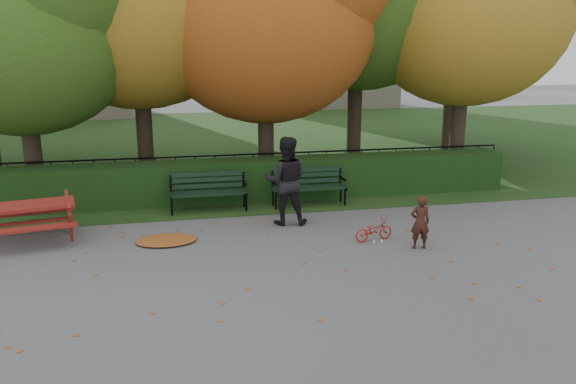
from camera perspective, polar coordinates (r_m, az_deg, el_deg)
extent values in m
plane|color=slate|center=(10.01, 1.01, -7.18)|extent=(90.00, 90.00, 0.00)
plane|color=#1B3313|center=(23.46, -6.67, 5.20)|extent=(90.00, 90.00, 0.00)
cube|color=#C5B49B|center=(38.50, 3.48, 17.72)|extent=(9.00, 6.00, 12.00)
cube|color=black|center=(14.10, -3.06, 1.29)|extent=(13.00, 0.90, 1.00)
cube|color=black|center=(14.97, -3.52, 0.40)|extent=(14.00, 0.04, 0.04)
cube|color=black|center=(14.77, -3.57, 3.86)|extent=(14.00, 0.04, 0.04)
cylinder|color=black|center=(14.75, -15.15, 1.39)|extent=(0.03, 0.03, 1.00)
cylinder|color=black|center=(14.87, -3.54, 1.97)|extent=(0.03, 0.03, 1.00)
cylinder|color=black|center=(15.58, 7.45, 2.44)|extent=(0.03, 0.03, 1.00)
cylinder|color=black|center=(17.05, 18.64, 2.83)|extent=(0.03, 0.03, 1.00)
cylinder|color=black|center=(15.44, -24.57, 4.23)|extent=(0.44, 0.44, 2.62)
ellipsoid|color=#294B13|center=(15.27, -25.68, 14.66)|extent=(5.60, 5.60, 5.04)
cylinder|color=black|center=(16.23, -14.39, 6.44)|extent=(0.44, 0.44, 3.15)
cylinder|color=black|center=(15.66, -2.26, 5.96)|extent=(0.44, 0.44, 2.80)
ellipsoid|color=#9A3911|center=(15.52, -2.38, 16.99)|extent=(6.00, 6.00, 5.40)
cylinder|color=black|center=(17.60, 6.76, 7.94)|extent=(0.44, 0.44, 3.50)
cylinder|color=black|center=(17.35, 16.88, 6.46)|extent=(0.44, 0.44, 2.97)
ellipsoid|color=olive|center=(17.24, 17.67, 17.00)|extent=(5.80, 5.80, 5.22)
cylinder|color=black|center=(21.69, 16.07, 8.20)|extent=(0.44, 0.44, 3.15)
ellipsoid|color=#294B13|center=(21.62, 16.70, 17.11)|extent=(6.00, 6.00, 5.40)
cube|color=black|center=(12.93, -8.01, -0.30)|extent=(1.80, 0.12, 0.04)
cube|color=black|center=(13.11, -8.07, -0.10)|extent=(1.80, 0.12, 0.04)
cube|color=black|center=(13.28, -8.13, 0.09)|extent=(1.80, 0.12, 0.04)
cube|color=black|center=(13.34, -8.17, 0.64)|extent=(1.80, 0.05, 0.10)
cube|color=black|center=(13.31, -8.19, 1.26)|extent=(1.80, 0.05, 0.10)
cube|color=black|center=(13.28, -8.21, 1.81)|extent=(1.80, 0.05, 0.10)
cube|color=black|center=(13.09, -11.78, -0.38)|extent=(0.05, 0.55, 0.06)
cube|color=black|center=(13.30, -11.84, 0.85)|extent=(0.05, 0.05, 0.41)
cylinder|color=black|center=(12.96, -11.73, -1.43)|extent=(0.05, 0.05, 0.44)
cylinder|color=black|center=(13.31, -11.74, -1.02)|extent=(0.05, 0.05, 0.44)
cube|color=black|center=(13.06, -11.82, 0.49)|extent=(0.05, 0.45, 0.04)
cube|color=black|center=(13.19, -4.38, 0.00)|extent=(0.05, 0.55, 0.06)
cube|color=black|center=(13.40, -4.56, 1.21)|extent=(0.05, 0.05, 0.41)
cylinder|color=black|center=(13.07, -4.26, -1.04)|extent=(0.05, 0.05, 0.44)
cylinder|color=black|center=(13.41, -4.47, -0.64)|extent=(0.05, 0.05, 0.44)
cube|color=black|center=(13.16, -4.41, 0.87)|extent=(0.05, 0.45, 0.04)
cube|color=black|center=(13.30, 2.35, 0.24)|extent=(1.80, 0.12, 0.04)
cube|color=black|center=(13.47, 2.16, 0.42)|extent=(1.80, 0.12, 0.04)
cube|color=black|center=(13.64, 1.98, 0.60)|extent=(1.80, 0.12, 0.04)
cube|color=black|center=(13.70, 1.89, 1.13)|extent=(1.80, 0.05, 0.10)
cube|color=black|center=(13.66, 1.90, 1.74)|extent=(1.80, 0.05, 0.10)
cube|color=black|center=(13.63, 1.90, 2.28)|extent=(1.80, 0.05, 0.10)
cube|color=black|center=(13.30, -1.39, 0.16)|extent=(0.05, 0.55, 0.06)
cube|color=black|center=(13.50, -1.61, 1.35)|extent=(0.05, 0.05, 0.41)
cylinder|color=black|center=(13.17, -1.25, -0.87)|extent=(0.05, 0.05, 0.44)
cylinder|color=black|center=(13.52, -1.53, -0.48)|extent=(0.05, 0.05, 0.44)
cube|color=black|center=(13.27, -1.41, 1.01)|extent=(0.05, 0.45, 0.04)
cube|color=black|center=(13.70, 5.61, 0.51)|extent=(0.05, 0.55, 0.06)
cube|color=black|center=(13.90, 5.31, 1.67)|extent=(0.05, 0.05, 0.41)
cylinder|color=black|center=(13.58, 5.82, -0.48)|extent=(0.05, 0.05, 0.44)
cylinder|color=black|center=(13.91, 5.37, -0.12)|extent=(0.05, 0.05, 0.44)
cube|color=black|center=(13.67, 5.61, 1.35)|extent=(0.05, 0.45, 0.04)
cube|color=maroon|center=(11.95, -25.19, -1.28)|extent=(1.91, 1.09, 0.06)
cube|color=maroon|center=(11.45, -25.10, -3.47)|extent=(1.81, 0.60, 0.05)
cube|color=maroon|center=(12.60, -24.99, -1.92)|extent=(1.81, 0.60, 0.05)
cube|color=maroon|center=(11.59, -21.23, -3.07)|extent=(0.16, 0.52, 0.87)
cube|color=maroon|center=(12.45, -21.42, -1.93)|extent=(0.16, 0.52, 0.87)
cube|color=maroon|center=(11.95, -21.44, -1.29)|extent=(0.32, 1.33, 0.06)
cube|color=maroon|center=(12.03, -25.02, -2.84)|extent=(1.58, 0.37, 0.06)
ellipsoid|color=brown|center=(11.28, -12.26, -4.80)|extent=(1.22, 0.87, 0.08)
imported|color=#381B12|center=(10.84, 13.27, -3.01)|extent=(0.41, 0.30, 1.02)
imported|color=black|center=(11.95, -0.22, 1.15)|extent=(1.05, 0.89, 1.90)
imported|color=#B42110|center=(11.18, 8.70, -3.86)|extent=(0.85, 0.44, 0.43)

